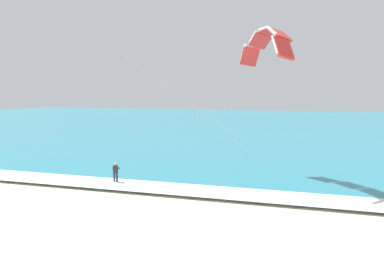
{
  "coord_description": "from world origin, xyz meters",
  "views": [
    {
      "loc": [
        13.19,
        -13.69,
        6.89
      ],
      "look_at": [
        4.01,
        14.59,
        4.17
      ],
      "focal_mm": 37.31,
      "sensor_mm": 36.0,
      "label": 1
    }
  ],
  "objects": [
    {
      "name": "ground_plane",
      "position": [
        0.0,
        0.0,
        0.0
      ],
      "size": [
        200.0,
        200.0,
        0.0
      ],
      "primitive_type": "plane",
      "color": "beige"
    },
    {
      "name": "sea",
      "position": [
        0.0,
        70.59,
        0.1
      ],
      "size": [
        200.0,
        120.0,
        0.2
      ],
      "primitive_type": "cube",
      "color": "teal",
      "rests_on": "ground"
    },
    {
      "name": "surf_foam",
      "position": [
        0.0,
        11.59,
        0.22
      ],
      "size": [
        200.0,
        3.15,
        0.04
      ],
      "primitive_type": "cube",
      "color": "white",
      "rests_on": "sea"
    },
    {
      "name": "surfboard",
      "position": [
        -1.22,
        12.29,
        0.03
      ],
      "size": [
        0.8,
        1.47,
        0.09
      ],
      "color": "#E04C38",
      "rests_on": "ground"
    },
    {
      "name": "kitesurfer",
      "position": [
        -1.22,
        12.31,
        0.94
      ],
      "size": [
        0.61,
        0.61,
        1.69
      ],
      "color": "#232328",
      "rests_on": "ground"
    },
    {
      "name": "kite_primary",
      "position": [
        8.97,
        18.48,
        10.76
      ],
      "size": [
        12.47,
        9.25,
        10.73
      ],
      "color": "red"
    }
  ]
}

